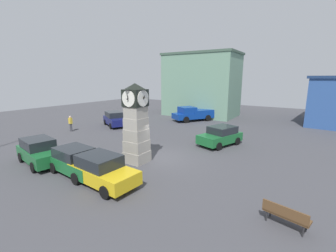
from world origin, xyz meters
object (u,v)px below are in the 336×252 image
object	(u,v)px
bollard_far_row	(99,175)
car_far_lot	(115,119)
bench	(286,214)
car_by_building	(102,170)
bollard_mid_row	(94,166)
pickup_truck	(193,114)
car_near_tower	(76,161)
car_silver_hatch	(220,136)
car_navy_sedan	(40,151)
bollard_near_tower	(84,160)
pedestrian_by_cars	(136,126)
pedestrian_crossing_lot	(71,123)
clock_tower	(136,125)

from	to	relation	value
bollard_far_row	car_far_lot	world-z (taller)	car_far_lot
bench	car_by_building	bearing A→B (deg)	-170.91
bollard_mid_row	pickup_truck	size ratio (longest dim) A/B	0.16
bench	pickup_truck	bearing A→B (deg)	125.98
car_near_tower	car_silver_hatch	xyz separation A→B (m)	(5.01, 10.03, 0.02)
car_navy_sedan	car_by_building	bearing A→B (deg)	1.80
bollard_near_tower	car_near_tower	distance (m)	0.74
car_far_lot	car_silver_hatch	size ratio (longest dim) A/B	1.05
car_navy_sedan	car_by_building	size ratio (longest dim) A/B	1.06
car_far_lot	pedestrian_by_cars	size ratio (longest dim) A/B	2.58
car_by_building	car_far_lot	distance (m)	14.89
car_silver_hatch	pickup_truck	distance (m)	10.89
bollard_far_row	car_by_building	bearing A→B (deg)	52.65
car_navy_sedan	pedestrian_crossing_lot	distance (m)	9.17
car_silver_hatch	bollard_far_row	bearing A→B (deg)	-104.96
car_by_building	pedestrian_by_cars	world-z (taller)	pedestrian_by_cars
clock_tower	car_navy_sedan	distance (m)	6.50
car_navy_sedan	bench	bearing A→B (deg)	6.16
car_far_lot	bench	world-z (taller)	car_far_lot
car_navy_sedan	pedestrian_crossing_lot	size ratio (longest dim) A/B	2.59
pedestrian_by_cars	clock_tower	bearing A→B (deg)	-48.60
car_silver_hatch	pickup_truck	bearing A→B (deg)	128.70
car_silver_hatch	bench	size ratio (longest dim) A/B	2.49
car_near_tower	car_far_lot	distance (m)	13.26
bollard_mid_row	bollard_far_row	world-z (taller)	bollard_far_row
car_by_building	pickup_truck	world-z (taller)	pickup_truck
bollard_near_tower	bollard_far_row	xyz separation A→B (m)	(2.51, -0.94, -0.01)
car_near_tower	car_far_lot	size ratio (longest dim) A/B	0.90
car_navy_sedan	bench	world-z (taller)	car_navy_sedan
car_near_tower	car_far_lot	xyz separation A→B (m)	(-7.94, 10.62, 0.05)
pedestrian_by_cars	car_by_building	bearing A→B (deg)	-58.88
bollard_near_tower	car_navy_sedan	distance (m)	3.28
bench	pedestrian_by_cars	world-z (taller)	pedestrian_by_cars
car_by_building	car_silver_hatch	bearing A→B (deg)	75.40
car_by_building	pedestrian_by_cars	bearing A→B (deg)	121.12
car_by_building	bench	distance (m)	8.52
clock_tower	car_near_tower	bearing A→B (deg)	-117.75
car_by_building	bollard_near_tower	bearing A→B (deg)	163.03
clock_tower	car_navy_sedan	size ratio (longest dim) A/B	1.22
car_silver_hatch	bench	xyz separation A→B (m)	(5.76, -8.82, -0.26)
bollard_near_tower	bollard_mid_row	size ratio (longest dim) A/B	1.26
bollard_mid_row	car_navy_sedan	distance (m)	4.41
pedestrian_crossing_lot	pedestrian_by_cars	bearing A→B (deg)	18.87
bollard_near_tower	pedestrian_by_cars	bearing A→B (deg)	108.49
pedestrian_crossing_lot	pedestrian_by_cars	distance (m)	7.29
pickup_truck	car_silver_hatch	bearing A→B (deg)	-51.30
car_navy_sedan	pedestrian_crossing_lot	bearing A→B (deg)	134.47
clock_tower	car_navy_sedan	xyz separation A→B (m)	(-5.12, -3.63, -1.70)
car_by_building	pedestrian_by_cars	size ratio (longest dim) A/B	2.35
car_by_building	bollard_mid_row	bearing A→B (deg)	155.65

